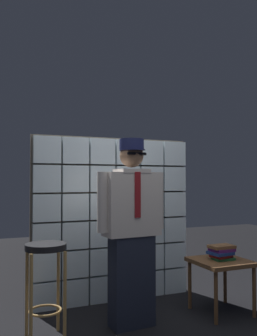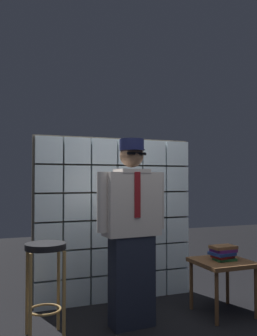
% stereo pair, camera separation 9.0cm
% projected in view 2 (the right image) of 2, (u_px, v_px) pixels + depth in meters
% --- Properties ---
extents(glass_block_wall, '(1.79, 0.10, 1.79)m').
position_uv_depth(glass_block_wall, '(116.00, 219.00, 3.94)').
color(glass_block_wall, silver).
rests_on(glass_block_wall, ground).
extents(standing_person, '(0.67, 0.30, 1.68)m').
position_uv_depth(standing_person, '(132.00, 228.00, 3.24)').
color(standing_person, '#1E2333').
rests_on(standing_person, ground).
extents(bar_stool, '(0.34, 0.34, 0.78)m').
position_uv_depth(bar_stool, '(45.00, 267.00, 2.98)').
color(bar_stool, black).
rests_on(bar_stool, ground).
extents(side_table, '(0.52, 0.52, 0.52)m').
position_uv_depth(side_table, '(222.00, 267.00, 3.53)').
color(side_table, brown).
rests_on(side_table, ground).
extents(book_stack, '(0.25, 0.21, 0.14)m').
position_uv_depth(book_stack, '(223.00, 252.00, 3.53)').
color(book_stack, '#1E592D').
rests_on(book_stack, side_table).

